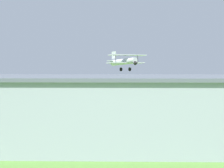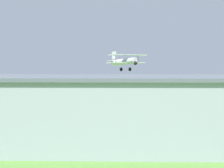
% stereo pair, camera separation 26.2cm
% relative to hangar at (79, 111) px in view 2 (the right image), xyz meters
% --- Properties ---
extents(ground_plane, '(400.00, 400.00, 0.00)m').
position_rel_hangar_xyz_m(ground_plane, '(-5.28, -31.39, -3.64)').
color(ground_plane, '#568438').
extents(hangar, '(38.37, 13.89, 7.27)m').
position_rel_hangar_xyz_m(hangar, '(0.00, 0.00, 0.00)').
color(hangar, '#99A3AD').
rests_on(hangar, ground_plane).
extents(biplane, '(7.12, 7.13, 3.47)m').
position_rel_hangar_xyz_m(biplane, '(-4.24, -24.34, 5.36)').
color(biplane, silver).
extents(person_beside_truck, '(0.48, 0.48, 1.70)m').
position_rel_hangar_xyz_m(person_beside_truck, '(-18.54, -15.52, -2.79)').
color(person_beside_truck, navy).
rests_on(person_beside_truck, ground_plane).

